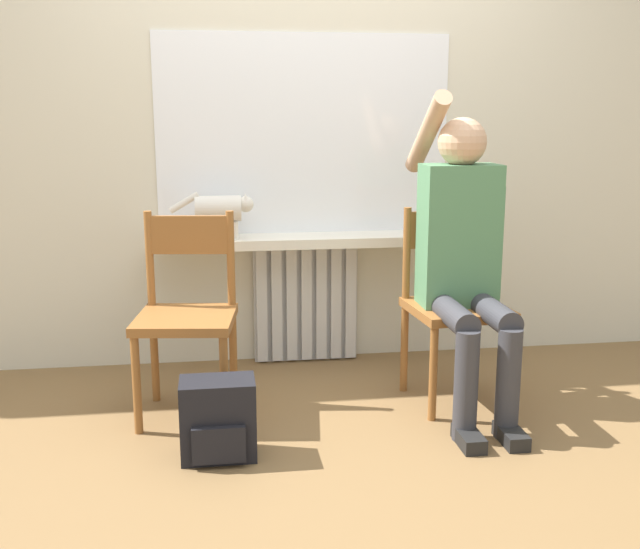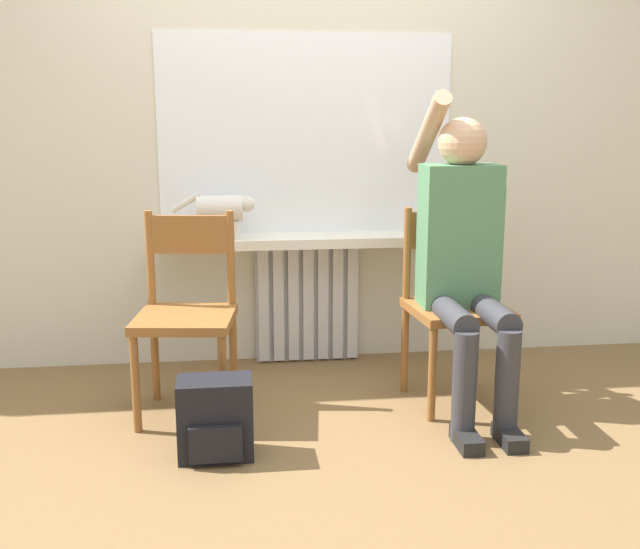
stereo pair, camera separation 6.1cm
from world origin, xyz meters
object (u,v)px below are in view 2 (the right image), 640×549
Objects in this scene: chair_left at (187,311)px; backpack at (215,419)px; chair_right at (454,303)px; person at (464,251)px; cat at (222,210)px.

chair_left is 2.82× the size of backpack.
chair_right is at bearing 23.37° from backpack.
chair_right is 0.63× the size of person.
person reaches higher than chair_left.
chair_right is 0.28m from person.
chair_right is at bearing -26.90° from cat.
backpack is (0.12, -0.47, -0.31)m from chair_left.
backpack is at bearing -161.53° from person.
chair_left is 2.13× the size of cat.
cat reaches higher than chair_right.
chair_left is at bearing 175.07° from person.
person is at bearing -92.84° from chair_right.
person is at bearing 2.55° from chair_left.
chair_right is at bearing 7.48° from chair_left.
person reaches higher than backpack.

